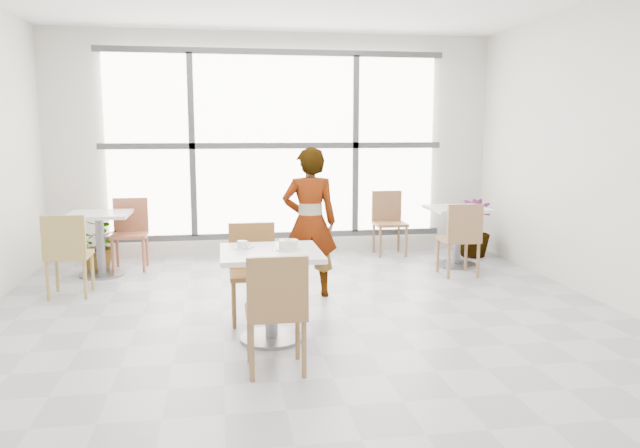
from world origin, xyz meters
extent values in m
plane|color=#9E9EA5|center=(0.00, 0.00, 0.00)|extent=(7.00, 7.00, 0.00)
plane|color=silver|center=(0.00, 3.50, 1.50)|extent=(6.00, 0.00, 6.00)
plane|color=silver|center=(0.00, -3.50, 1.50)|extent=(6.00, 0.00, 6.00)
cube|color=white|center=(0.00, 3.44, 1.50)|extent=(4.40, 0.04, 2.40)
cube|color=#3F3F42|center=(0.00, 3.41, 1.50)|extent=(4.60, 0.05, 0.08)
cube|color=#3F3F42|center=(-1.10, 3.41, 1.50)|extent=(0.08, 0.05, 2.40)
cube|color=#3F3F42|center=(1.10, 3.41, 1.50)|extent=(0.08, 0.05, 2.40)
cube|color=#3F3F42|center=(0.00, 3.41, 0.28)|extent=(4.60, 0.05, 0.08)
cube|color=#3F3F42|center=(0.00, 3.41, 2.72)|extent=(4.60, 0.05, 0.08)
cube|color=white|center=(-0.36, -0.02, 0.73)|extent=(0.80, 0.80, 0.04)
cylinder|color=slate|center=(-0.36, -0.02, 0.35)|extent=(0.10, 0.10, 0.71)
cylinder|color=slate|center=(-0.36, -0.02, 0.01)|extent=(0.52, 0.52, 0.03)
cube|color=olive|center=(-0.38, -0.66, 0.43)|extent=(0.42, 0.42, 0.04)
cube|color=olive|center=(-0.38, -0.85, 0.66)|extent=(0.42, 0.04, 0.42)
cylinder|color=olive|center=(-0.20, -0.48, 0.21)|extent=(0.04, 0.04, 0.41)
cylinder|color=olive|center=(-0.20, -0.84, 0.21)|extent=(0.04, 0.04, 0.41)
cylinder|color=olive|center=(-0.56, -0.48, 0.21)|extent=(0.04, 0.04, 0.41)
cylinder|color=olive|center=(-0.56, -0.84, 0.21)|extent=(0.04, 0.04, 0.41)
cube|color=brown|center=(-0.47, 0.51, 0.43)|extent=(0.42, 0.42, 0.04)
cube|color=brown|center=(-0.47, 0.70, 0.66)|extent=(0.42, 0.04, 0.42)
cylinder|color=brown|center=(-0.65, 0.33, 0.21)|extent=(0.04, 0.04, 0.41)
cylinder|color=brown|center=(-0.65, 0.69, 0.21)|extent=(0.04, 0.04, 0.41)
cylinder|color=brown|center=(-0.29, 0.33, 0.21)|extent=(0.04, 0.04, 0.41)
cylinder|color=brown|center=(-0.29, 0.69, 0.21)|extent=(0.04, 0.04, 0.41)
cylinder|color=silver|center=(-0.21, -0.02, 0.76)|extent=(0.21, 0.21, 0.01)
cylinder|color=silver|center=(-0.21, -0.02, 0.80)|extent=(0.16, 0.16, 0.07)
torus|color=silver|center=(-0.21, -0.02, 0.83)|extent=(0.16, 0.16, 0.01)
cylinder|color=tan|center=(-0.21, -0.02, 0.80)|extent=(0.14, 0.14, 0.05)
cylinder|color=#F6EA9E|center=(-0.21, -0.02, 0.83)|extent=(0.03, 0.03, 0.02)
cylinder|color=#F7EB9F|center=(-0.22, -0.03, 0.83)|extent=(0.03, 0.03, 0.02)
cylinder|color=beige|center=(-0.19, -0.04, 0.83)|extent=(0.03, 0.03, 0.02)
cylinder|color=beige|center=(-0.19, -0.06, 0.83)|extent=(0.03, 0.03, 0.02)
cylinder|color=#F8E3A0|center=(-0.20, -0.01, 0.83)|extent=(0.03, 0.03, 0.02)
cylinder|color=#F4E39D|center=(-0.19, -0.03, 0.83)|extent=(0.03, 0.03, 0.01)
cylinder|color=beige|center=(-0.23, -0.06, 0.83)|extent=(0.03, 0.03, 0.02)
cylinder|color=#F8DEA0|center=(-0.21, -0.02, 0.83)|extent=(0.03, 0.03, 0.02)
cylinder|color=#F1EC9C|center=(-0.20, -0.02, 0.83)|extent=(0.03, 0.03, 0.01)
cylinder|color=#F4EA9D|center=(-0.16, -0.02, 0.82)|extent=(0.03, 0.03, 0.01)
cylinder|color=beige|center=(-0.18, -0.02, 0.83)|extent=(0.03, 0.03, 0.02)
cylinder|color=#F7F09F|center=(-0.20, -0.03, 0.83)|extent=(0.03, 0.03, 0.02)
cylinder|color=#F2E59C|center=(-0.23, 0.01, 0.83)|extent=(0.03, 0.03, 0.02)
cylinder|color=beige|center=(-0.21, -0.02, 0.84)|extent=(0.03, 0.03, 0.02)
cylinder|color=silver|center=(-0.58, 0.08, 0.75)|extent=(0.13, 0.13, 0.01)
cylinder|color=silver|center=(-0.58, 0.08, 0.79)|extent=(0.08, 0.08, 0.06)
torus|color=silver|center=(-0.54, 0.08, 0.79)|extent=(0.05, 0.01, 0.05)
cylinder|color=black|center=(-0.58, 0.08, 0.81)|extent=(0.07, 0.07, 0.00)
cube|color=#B7B6BB|center=(-0.53, 0.06, 0.76)|extent=(0.09, 0.05, 0.00)
sphere|color=#B7B6BB|center=(-0.50, 0.07, 0.76)|extent=(0.02, 0.02, 0.02)
imported|color=black|center=(0.15, 1.28, 0.77)|extent=(0.58, 0.40, 1.54)
cube|color=silver|center=(-2.16, 2.55, 0.73)|extent=(0.70, 0.70, 0.04)
cylinder|color=slate|center=(-2.16, 2.55, 0.35)|extent=(0.10, 0.10, 0.71)
cylinder|color=slate|center=(-2.16, 2.55, 0.01)|extent=(0.52, 0.52, 0.03)
cube|color=silver|center=(2.19, 2.38, 0.73)|extent=(0.70, 0.70, 0.04)
cylinder|color=slate|center=(2.19, 2.38, 0.35)|extent=(0.10, 0.10, 0.71)
cylinder|color=slate|center=(2.19, 2.38, 0.01)|extent=(0.52, 0.52, 0.03)
cube|color=#A3894B|center=(-2.30, 1.68, 0.43)|extent=(0.42, 0.42, 0.04)
cube|color=#A3894B|center=(-2.30, 1.49, 0.66)|extent=(0.42, 0.04, 0.42)
cylinder|color=#A3894B|center=(-2.12, 1.86, 0.21)|extent=(0.04, 0.04, 0.41)
cylinder|color=#A3894B|center=(-2.12, 1.50, 0.21)|extent=(0.04, 0.04, 0.41)
cylinder|color=#A3894B|center=(-2.48, 1.86, 0.21)|extent=(0.04, 0.04, 0.41)
cylinder|color=#A3894B|center=(-2.48, 1.50, 0.21)|extent=(0.04, 0.04, 0.41)
cube|color=#A35C41|center=(-1.86, 2.82, 0.43)|extent=(0.42, 0.42, 0.04)
cube|color=#A35C41|center=(-1.86, 3.01, 0.66)|extent=(0.42, 0.04, 0.42)
cylinder|color=#A35C41|center=(-2.04, 2.64, 0.21)|extent=(0.04, 0.04, 0.41)
cylinder|color=#A35C41|center=(-2.04, 3.00, 0.21)|extent=(0.04, 0.04, 0.41)
cylinder|color=#A35C41|center=(-1.68, 2.64, 0.21)|extent=(0.04, 0.04, 0.41)
cylinder|color=#A35C41|center=(-1.68, 3.00, 0.21)|extent=(0.04, 0.04, 0.41)
cube|color=olive|center=(2.01, 1.90, 0.43)|extent=(0.42, 0.42, 0.04)
cube|color=olive|center=(2.01, 1.71, 0.66)|extent=(0.42, 0.04, 0.42)
cylinder|color=olive|center=(2.19, 2.08, 0.21)|extent=(0.04, 0.04, 0.41)
cylinder|color=olive|center=(2.19, 1.72, 0.21)|extent=(0.04, 0.04, 0.41)
cylinder|color=olive|center=(1.83, 2.08, 0.21)|extent=(0.04, 0.04, 0.41)
cylinder|color=olive|center=(1.83, 1.72, 0.21)|extent=(0.04, 0.04, 0.41)
cube|color=brown|center=(1.54, 3.19, 0.43)|extent=(0.42, 0.42, 0.04)
cube|color=brown|center=(1.54, 3.38, 0.66)|extent=(0.42, 0.04, 0.42)
cylinder|color=brown|center=(1.36, 3.01, 0.21)|extent=(0.04, 0.04, 0.41)
cylinder|color=brown|center=(1.36, 3.37, 0.21)|extent=(0.04, 0.04, 0.41)
cylinder|color=brown|center=(1.72, 3.01, 0.21)|extent=(0.04, 0.04, 0.41)
cylinder|color=brown|center=(1.72, 3.37, 0.21)|extent=(0.04, 0.04, 0.41)
imported|color=#608649|center=(-2.23, 2.86, 0.32)|extent=(0.70, 0.65, 0.64)
imported|color=#557C42|center=(2.63, 2.89, 0.39)|extent=(0.56, 0.56, 0.78)
camera|label=1|loc=(-0.74, -4.85, 1.71)|focal=34.34mm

